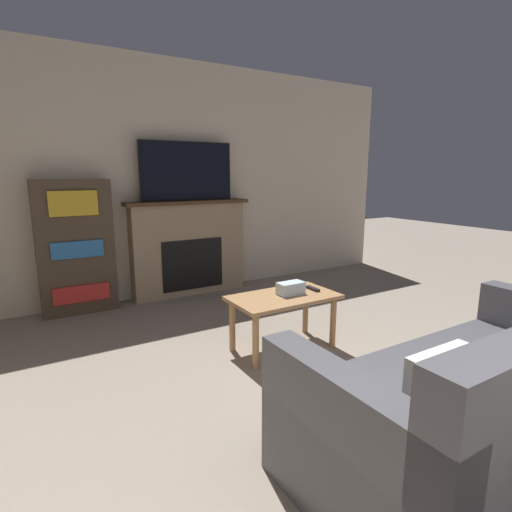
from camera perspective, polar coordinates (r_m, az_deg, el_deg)
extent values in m
cube|color=beige|center=(4.88, -11.03, 10.52)|extent=(6.18, 0.06, 2.70)
cube|color=tan|center=(4.85, -9.55, 0.95)|extent=(1.36, 0.22, 1.08)
cube|color=black|center=(4.78, -8.97, -1.20)|extent=(0.75, 0.01, 0.60)
cube|color=#4C331E|center=(4.76, -9.69, 7.58)|extent=(1.46, 0.28, 0.04)
cube|color=black|center=(4.75, -9.84, 11.83)|extent=(1.10, 0.03, 0.67)
cube|color=black|center=(4.73, -9.77, 11.83)|extent=(1.06, 0.01, 0.63)
cube|color=#4C4C51|center=(2.46, 28.65, -19.55)|extent=(1.94, 0.97, 0.43)
cube|color=#4C4C51|center=(1.78, 12.58, -26.30)|extent=(0.16, 0.97, 0.69)
cube|color=silver|center=(1.91, 25.36, -16.34)|extent=(0.36, 0.14, 0.28)
cube|color=#A87A4C|center=(3.27, 3.97, -5.91)|extent=(0.87, 0.49, 0.03)
cylinder|color=#A87A4C|center=(3.01, -0.05, -12.14)|extent=(0.05, 0.05, 0.43)
cylinder|color=#A87A4C|center=(3.43, 10.95, -9.30)|extent=(0.05, 0.05, 0.43)
cylinder|color=#A87A4C|center=(3.31, -3.40, -9.91)|extent=(0.05, 0.05, 0.43)
cylinder|color=#A87A4C|center=(3.69, 7.09, -7.63)|extent=(0.05, 0.05, 0.43)
cube|color=silver|center=(3.29, 4.98, -4.60)|extent=(0.22, 0.12, 0.10)
cube|color=black|center=(3.44, 8.10, -4.64)|extent=(0.04, 0.15, 0.02)
cube|color=#4C3D2D|center=(4.51, -24.36, 1.15)|extent=(0.73, 0.26, 1.38)
cube|color=red|center=(4.46, -23.63, -4.94)|extent=(0.54, 0.03, 0.17)
cube|color=#2D70B7|center=(4.36, -24.12, 0.85)|extent=(0.49, 0.03, 0.17)
cube|color=gold|center=(4.31, -24.63, 6.85)|extent=(0.45, 0.03, 0.24)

